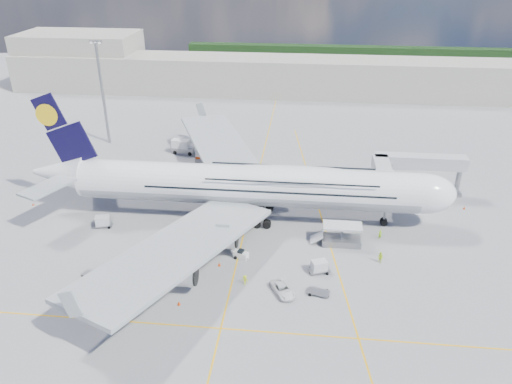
# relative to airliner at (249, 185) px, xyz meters

# --- Properties ---
(ground) EXTENTS (300.00, 300.00, 0.00)m
(ground) POSITION_rel_airliner_xyz_m (-0.26, -10.00, -6.87)
(ground) COLOR gray
(ground) RESTS_ON ground
(taxi_line_main) EXTENTS (0.25, 220.00, 0.01)m
(taxi_line_main) POSITION_rel_airliner_xyz_m (-0.26, -10.00, -6.86)
(taxi_line_main) COLOR #F2AB0C
(taxi_line_main) RESTS_ON ground
(taxi_line_cross) EXTENTS (120.00, 0.25, 0.01)m
(taxi_line_cross) POSITION_rel_airliner_xyz_m (-0.26, -30.00, -6.86)
(taxi_line_cross) COLOR #F2AB0C
(taxi_line_cross) RESTS_ON ground
(taxi_line_diag) EXTENTS (14.16, 99.06, 0.01)m
(taxi_line_diag) POSITION_rel_airliner_xyz_m (13.74, -0.00, -6.86)
(taxi_line_diag) COLOR #F2AB0C
(taxi_line_diag) RESTS_ON ground
(airliner) EXTENTS (77.26, 79.15, 23.71)m
(airliner) POSITION_rel_airliner_xyz_m (0.00, 0.00, 0.00)
(airliner) COLOR white
(airliner) RESTS_ON ground
(jet_bridge) EXTENTS (18.80, 12.10, 8.50)m
(jet_bridge) POSITION_rel_airliner_xyz_m (29.55, 10.94, -0.02)
(jet_bridge) COLOR #B7B7BC
(jet_bridge) RESTS_ON ground
(cargo_loader) EXTENTS (8.53, 3.20, 3.67)m
(cargo_loader) POSITION_rel_airliner_xyz_m (16.56, -7.11, -5.62)
(cargo_loader) COLOR silver
(cargo_loader) RESTS_ON ground
(light_mast) EXTENTS (3.00, 0.70, 25.50)m
(light_mast) POSITION_rel_airliner_xyz_m (-40.26, 35.00, 6.34)
(light_mast) COLOR gray
(light_mast) RESTS_ON ground
(terminal) EXTENTS (180.00, 16.00, 12.00)m
(terminal) POSITION_rel_airliner_xyz_m (-0.26, 85.00, -0.87)
(terminal) COLOR #B2AD9E
(terminal) RESTS_ON ground
(hangar) EXTENTS (40.00, 22.00, 18.00)m
(hangar) POSITION_rel_airliner_xyz_m (-70.26, 90.00, 2.13)
(hangar) COLOR #B2AD9E
(hangar) RESTS_ON ground
(tree_line) EXTENTS (160.00, 6.00, 8.00)m
(tree_line) POSITION_rel_airliner_xyz_m (39.74, 130.00, -2.87)
(tree_line) COLOR #193814
(tree_line) RESTS_ON ground
(dolly_row_a) EXTENTS (3.27, 2.10, 0.45)m
(dolly_row_a) POSITION_rel_airliner_xyz_m (-22.06, -20.46, -6.52)
(dolly_row_a) COLOR gray
(dolly_row_a) RESTS_ON ground
(dolly_row_b) EXTENTS (3.32, 2.23, 1.93)m
(dolly_row_b) POSITION_rel_airliner_xyz_m (-8.02, -18.47, -5.83)
(dolly_row_b) COLOR gray
(dolly_row_b) RESTS_ON ground
(dolly_row_c) EXTENTS (3.09, 1.71, 1.93)m
(dolly_row_c) POSITION_rel_airliner_xyz_m (-17.28, -23.93, -5.83)
(dolly_row_c) COLOR gray
(dolly_row_c) RESTS_ON ground
(dolly_back) EXTENTS (3.66, 2.59, 2.10)m
(dolly_back) POSITION_rel_airliner_xyz_m (-25.95, -5.92, -5.74)
(dolly_back) COLOR gray
(dolly_back) RESTS_ON ground
(dolly_nose_far) EXTENTS (3.50, 2.44, 0.47)m
(dolly_nose_far) POSITION_rel_airliner_xyz_m (12.80, -21.29, -6.51)
(dolly_nose_far) COLOR gray
(dolly_nose_far) RESTS_ON ground
(dolly_nose_near) EXTENTS (3.63, 2.74, 2.04)m
(dolly_nose_near) POSITION_rel_airliner_xyz_m (12.91, -15.82, -5.77)
(dolly_nose_near) COLOR gray
(dolly_nose_near) RESTS_ON ground
(baggage_tug) EXTENTS (2.63, 1.85, 1.50)m
(baggage_tug) POSITION_rel_airliner_xyz_m (0.23, -13.24, -6.21)
(baggage_tug) COLOR silver
(baggage_tug) RESTS_ON ground
(catering_truck_inner) EXTENTS (7.84, 3.36, 4.60)m
(catering_truck_inner) POSITION_rel_airliner_xyz_m (-11.30, 23.01, -4.70)
(catering_truck_inner) COLOR gray
(catering_truck_inner) RESTS_ON ground
(catering_truck_outer) EXTENTS (6.00, 2.74, 3.48)m
(catering_truck_outer) POSITION_rel_airliner_xyz_m (-19.52, 29.72, -5.25)
(catering_truck_outer) COLOR gray
(catering_truck_outer) RESTS_ON ground
(service_van) EXTENTS (4.39, 5.44, 1.38)m
(service_van) POSITION_rel_airliner_xyz_m (7.52, -21.70, -6.18)
(service_van) COLOR white
(service_van) RESTS_ON ground
(crew_nose) EXTENTS (0.75, 0.63, 1.75)m
(crew_nose) POSITION_rel_airliner_xyz_m (23.50, -4.89, -6.00)
(crew_nose) COLOR #A2E718
(crew_nose) RESTS_ON ground
(crew_loader) EXTENTS (1.20, 1.22, 1.98)m
(crew_loader) POSITION_rel_airliner_xyz_m (22.67, -12.24, -5.88)
(crew_loader) COLOR #B8DD17
(crew_loader) RESTS_ON ground
(crew_wing) EXTENTS (0.75, 1.13, 1.78)m
(crew_wing) POSITION_rel_airliner_xyz_m (-16.83, -19.36, -5.98)
(crew_wing) COLOR #9DE017
(crew_wing) RESTS_ON ground
(crew_van) EXTENTS (1.16, 1.10, 1.99)m
(crew_van) POSITION_rel_airliner_xyz_m (20.27, -2.71, -5.87)
(crew_van) COLOR #B0FE1A
(crew_van) RESTS_ON ground
(crew_tug) EXTENTS (1.17, 0.83, 1.64)m
(crew_tug) POSITION_rel_airliner_xyz_m (1.77, -20.18, -6.05)
(crew_tug) COLOR #D3E818
(crew_tug) RESTS_ON ground
(cone_nose) EXTENTS (0.45, 0.45, 0.58)m
(cone_nose) POSITION_rel_airliner_xyz_m (41.01, 7.75, -6.59)
(cone_nose) COLOR #E7430C
(cone_nose) RESTS_ON ground
(cone_wing_left_inner) EXTENTS (0.44, 0.44, 0.56)m
(cone_wing_left_inner) POSITION_rel_airliner_xyz_m (-15.78, 6.96, -6.60)
(cone_wing_left_inner) COLOR #E7430C
(cone_wing_left_inner) RESTS_ON ground
(cone_wing_left_outer) EXTENTS (0.38, 0.38, 0.48)m
(cone_wing_left_outer) POSITION_rel_airliner_xyz_m (-19.76, 20.24, -6.63)
(cone_wing_left_outer) COLOR #E7430C
(cone_wing_left_outer) RESTS_ON ground
(cone_wing_right_inner) EXTENTS (0.48, 0.48, 0.61)m
(cone_wing_right_inner) POSITION_rel_airliner_xyz_m (-2.92, -15.79, -6.57)
(cone_wing_right_inner) COLOR #E7430C
(cone_wing_right_inner) RESTS_ON ground
(cone_wing_right_outer) EXTENTS (0.48, 0.48, 0.61)m
(cone_wing_right_outer) POSITION_rel_airliner_xyz_m (-7.01, -25.83, -6.57)
(cone_wing_right_outer) COLOR #E7430C
(cone_wing_right_outer) RESTS_ON ground
(cone_tail) EXTENTS (0.39, 0.39, 0.49)m
(cone_tail) POSITION_rel_airliner_xyz_m (-42.73, 0.49, -6.63)
(cone_tail) COLOR #E7430C
(cone_tail) RESTS_ON ground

